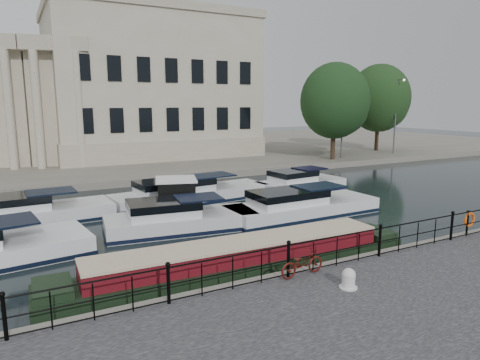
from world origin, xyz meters
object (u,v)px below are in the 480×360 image
(mooring_bollard, at_px, (349,279))
(harbour_hut, at_px, (176,199))
(life_ring_post, at_px, (469,220))
(bicycle, at_px, (302,263))
(narrowboat, at_px, (241,263))

(mooring_bollard, height_order, harbour_hut, harbour_hut)
(harbour_hut, bearing_deg, life_ring_post, -32.19)
(bicycle, xyz_separation_m, narrowboat, (-0.97, 2.34, -0.62))
(harbour_hut, bearing_deg, mooring_bollard, -68.03)
(bicycle, xyz_separation_m, harbour_hut, (-0.41, 10.83, -0.03))
(mooring_bollard, xyz_separation_m, harbour_hut, (-1.10, 12.25, 0.11))
(narrowboat, distance_m, harbour_hut, 8.53)
(bicycle, bearing_deg, narrowboat, 18.90)
(narrowboat, bearing_deg, mooring_bollard, -64.57)
(narrowboat, height_order, harbour_hut, harbour_hut)
(life_ring_post, bearing_deg, narrowboat, 167.81)
(mooring_bollard, relative_size, life_ring_post, 0.59)
(bicycle, bearing_deg, harbour_hut, -1.46)
(narrowboat, relative_size, harbour_hut, 4.01)
(life_ring_post, distance_m, harbour_hut, 14.04)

